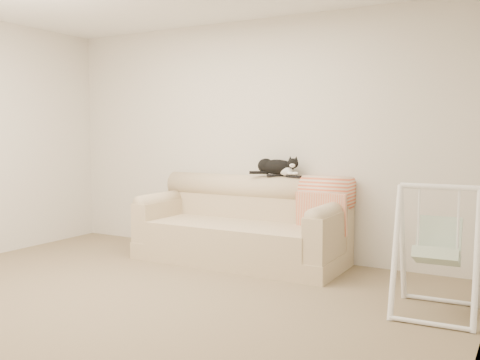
# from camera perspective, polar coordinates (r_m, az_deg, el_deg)

# --- Properties ---
(ground_plane) EXTENTS (5.00, 5.00, 0.00)m
(ground_plane) POSITION_cam_1_polar(r_m,az_deg,el_deg) (4.52, -10.66, -12.53)
(ground_plane) COLOR brown
(ground_plane) RESTS_ON ground
(room_shell) EXTENTS (5.04, 4.04, 2.60)m
(room_shell) POSITION_cam_1_polar(r_m,az_deg,el_deg) (4.32, -10.99, 7.20)
(room_shell) COLOR beige
(room_shell) RESTS_ON ground
(sofa) EXTENTS (2.20, 0.93, 0.90)m
(sofa) POSITION_cam_1_polar(r_m,az_deg,el_deg) (5.70, 0.31, -5.15)
(sofa) COLOR tan
(sofa) RESTS_ON ground
(remote_a) EXTENTS (0.18, 0.14, 0.03)m
(remote_a) POSITION_cam_1_polar(r_m,az_deg,el_deg) (5.72, 3.74, 0.52)
(remote_a) COLOR black
(remote_a) RESTS_ON sofa
(remote_b) EXTENTS (0.17, 0.07, 0.02)m
(remote_b) POSITION_cam_1_polar(r_m,az_deg,el_deg) (5.61, 5.75, 0.40)
(remote_b) COLOR black
(remote_b) RESTS_ON sofa
(tuxedo_cat) EXTENTS (0.54, 0.27, 0.21)m
(tuxedo_cat) POSITION_cam_1_polar(r_m,az_deg,el_deg) (5.71, 3.95, 1.42)
(tuxedo_cat) COLOR black
(tuxedo_cat) RESTS_ON sofa
(throw_blanket) EXTENTS (0.52, 0.38, 0.58)m
(throw_blanket) POSITION_cam_1_polar(r_m,az_deg,el_deg) (5.50, 9.20, -1.64)
(throw_blanket) COLOR #DD5B34
(throw_blanket) RESTS_ON sofa
(baby_swing) EXTENTS (0.63, 0.67, 0.99)m
(baby_swing) POSITION_cam_1_polar(r_m,az_deg,el_deg) (4.28, 20.30, -6.96)
(baby_swing) COLOR white
(baby_swing) RESTS_ON ground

